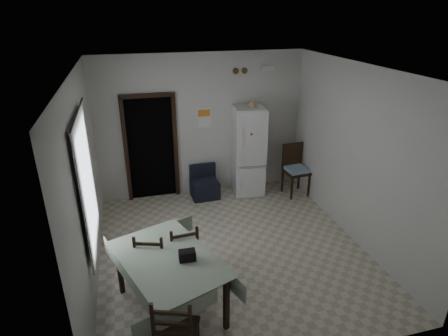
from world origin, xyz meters
TOP-DOWN VIEW (x-y plane):
  - ground at (0.00, 0.00)m, footprint 4.50×4.50m
  - ceiling at (0.00, 0.00)m, footprint 4.20×4.50m
  - wall_back at (0.00, 2.25)m, footprint 4.20×0.02m
  - wall_front at (0.00, -2.25)m, footprint 4.20×0.02m
  - wall_left at (-2.10, 0.00)m, footprint 0.02×4.50m
  - wall_right at (2.10, 0.00)m, footprint 0.02×4.50m
  - doorway at (-1.05, 2.45)m, footprint 1.06×0.52m
  - window_recess at (-2.15, -0.20)m, footprint 0.10×1.20m
  - curtain at (-2.04, -0.20)m, footprint 0.02×1.45m
  - curtain_rod at (-2.03, -0.20)m, footprint 0.02×1.60m
  - calendar at (0.05, 2.24)m, footprint 0.28×0.02m
  - calendar_image at (0.05, 2.23)m, footprint 0.24×0.01m
  - light_switch at (0.15, 2.24)m, footprint 0.08×0.02m
  - vent_left at (0.70, 2.23)m, footprint 0.12×0.03m
  - vent_right at (0.88, 2.23)m, footprint 0.12×0.03m
  - emergency_light at (1.35, 2.21)m, footprint 0.25×0.07m
  - fridge at (0.89, 1.93)m, footprint 0.67×0.67m
  - tan_cone at (0.95, 1.90)m, footprint 0.21×0.21m
  - navy_seat at (-0.03, 1.93)m, footprint 0.57×0.55m
  - corner_chair at (1.85, 1.56)m, footprint 0.51×0.51m
  - dining_table at (-1.14, -1.07)m, footprint 1.51×1.83m
  - black_bag at (-0.91, -1.17)m, footprint 0.21×0.13m
  - dining_chair_far_left at (-1.30, -0.61)m, footprint 0.52×0.52m
  - dining_chair_far_right at (-0.88, -0.52)m, footprint 0.44×0.44m
  - dining_chair_near_head at (-1.17, -1.92)m, footprint 0.57×0.57m

SIDE VIEW (x-z plane):
  - ground at x=0.00m, z-range 0.00..0.00m
  - navy_seat at x=-0.03m, z-range 0.00..0.66m
  - dining_table at x=-1.14m, z-range 0.00..0.82m
  - dining_chair_far_right at x=-0.88m, z-range 0.00..0.96m
  - dining_chair_far_left at x=-1.30m, z-range 0.00..0.97m
  - dining_chair_near_head at x=-1.17m, z-range 0.00..1.03m
  - corner_chair at x=1.85m, z-range 0.00..1.08m
  - black_bag at x=-0.91m, z-range 0.82..0.95m
  - fridge at x=0.89m, z-range 0.00..1.86m
  - doorway at x=-1.05m, z-range -0.05..2.17m
  - light_switch at x=0.15m, z-range 1.04..1.16m
  - wall_back at x=0.00m, z-range 0.00..2.90m
  - wall_front at x=0.00m, z-range 0.00..2.90m
  - wall_left at x=-2.10m, z-range 0.00..2.90m
  - wall_right at x=2.10m, z-range 0.00..2.90m
  - window_recess at x=-2.15m, z-range 0.75..2.35m
  - curtain at x=-2.04m, z-range 0.62..2.48m
  - calendar at x=0.05m, z-range 1.42..1.82m
  - calendar_image at x=0.05m, z-range 1.65..1.79m
  - tan_cone at x=0.95m, z-range 1.86..2.02m
  - curtain_rod at x=-2.03m, z-range 2.49..2.51m
  - vent_left at x=0.70m, z-range 2.46..2.58m
  - vent_right at x=0.88m, z-range 2.46..2.58m
  - emergency_light at x=1.35m, z-range 2.50..2.59m
  - ceiling at x=0.00m, z-range 2.89..2.91m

